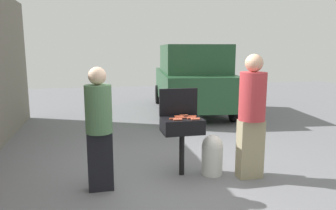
% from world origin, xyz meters
% --- Properties ---
extents(ground_plane, '(24.00, 24.00, 0.00)m').
position_xyz_m(ground_plane, '(0.00, 0.00, 0.00)').
color(ground_plane, slate).
extents(bbq_grill, '(0.60, 0.44, 0.88)m').
position_xyz_m(bbq_grill, '(0.11, 0.10, 0.74)').
color(bbq_grill, black).
rests_on(bbq_grill, ground).
extents(grill_lid_open, '(0.60, 0.05, 0.42)m').
position_xyz_m(grill_lid_open, '(0.11, 0.32, 1.09)').
color(grill_lid_open, black).
rests_on(grill_lid_open, bbq_grill).
extents(hot_dog_0, '(0.13, 0.03, 0.03)m').
position_xyz_m(hot_dog_0, '(0.23, 0.03, 0.89)').
color(hot_dog_0, '#B74C33').
rests_on(hot_dog_0, bbq_grill).
extents(hot_dog_1, '(0.13, 0.03, 0.03)m').
position_xyz_m(hot_dog_1, '(0.06, 0.10, 0.89)').
color(hot_dog_1, '#AD4228').
rests_on(hot_dog_1, bbq_grill).
extents(hot_dog_2, '(0.13, 0.04, 0.03)m').
position_xyz_m(hot_dog_2, '(0.24, 0.06, 0.89)').
color(hot_dog_2, '#B74C33').
rests_on(hot_dog_2, bbq_grill).
extents(hot_dog_3, '(0.13, 0.04, 0.03)m').
position_xyz_m(hot_dog_3, '(0.08, 0.14, 0.89)').
color(hot_dog_3, '#AD4228').
rests_on(hot_dog_3, bbq_grill).
extents(hot_dog_4, '(0.13, 0.04, 0.03)m').
position_xyz_m(hot_dog_4, '(0.26, -0.06, 0.89)').
color(hot_dog_4, '#C6593D').
rests_on(hot_dog_4, bbq_grill).
extents(hot_dog_5, '(0.13, 0.04, 0.03)m').
position_xyz_m(hot_dog_5, '(0.00, -0.04, 0.89)').
color(hot_dog_5, '#C6593D').
rests_on(hot_dog_5, bbq_grill).
extents(hot_dog_6, '(0.13, 0.03, 0.03)m').
position_xyz_m(hot_dog_6, '(0.12, 0.07, 0.89)').
color(hot_dog_6, '#B74C33').
rests_on(hot_dog_6, bbq_grill).
extents(hot_dog_7, '(0.13, 0.03, 0.03)m').
position_xyz_m(hot_dog_7, '(0.01, -0.01, 0.89)').
color(hot_dog_7, '#C6593D').
rests_on(hot_dog_7, bbq_grill).
extents(hot_dog_8, '(0.13, 0.04, 0.03)m').
position_xyz_m(hot_dog_8, '(0.27, 0.11, 0.89)').
color(hot_dog_8, '#AD4228').
rests_on(hot_dog_8, bbq_grill).
extents(hot_dog_9, '(0.13, 0.04, 0.03)m').
position_xyz_m(hot_dog_9, '(0.27, -0.02, 0.89)').
color(hot_dog_9, '#C6593D').
rests_on(hot_dog_9, bbq_grill).
extents(hot_dog_10, '(0.13, 0.03, 0.03)m').
position_xyz_m(hot_dog_10, '(-0.04, 0.04, 0.89)').
color(hot_dog_10, '#AD4228').
rests_on(hot_dog_10, bbq_grill).
extents(hot_dog_11, '(0.13, 0.03, 0.03)m').
position_xyz_m(hot_dog_11, '(0.08, 0.20, 0.89)').
color(hot_dog_11, '#AD4228').
rests_on(hot_dog_11, bbq_grill).
extents(hot_dog_12, '(0.13, 0.04, 0.03)m').
position_xyz_m(hot_dog_12, '(0.27, 0.15, 0.89)').
color(hot_dog_12, '#AD4228').
rests_on(hot_dog_12, bbq_grill).
extents(hot_dog_13, '(0.13, 0.04, 0.03)m').
position_xyz_m(hot_dog_13, '(0.17, 0.24, 0.89)').
color(hot_dog_13, '#C6593D').
rests_on(hot_dog_13, bbq_grill).
extents(propane_tank, '(0.32, 0.32, 0.62)m').
position_xyz_m(propane_tank, '(0.56, 0.01, 0.32)').
color(propane_tank, silver).
rests_on(propane_tank, ground).
extents(person_left, '(0.35, 0.35, 1.67)m').
position_xyz_m(person_left, '(-1.11, -0.16, 0.91)').
color(person_left, black).
rests_on(person_left, ground).
extents(person_right, '(0.38, 0.38, 1.83)m').
position_xyz_m(person_right, '(1.06, -0.23, 0.99)').
color(person_right, gray).
rests_on(person_right, ground).
extents(parked_minivan, '(2.47, 4.60, 2.02)m').
position_xyz_m(parked_minivan, '(1.73, 4.88, 1.03)').
color(parked_minivan, '#234C2D').
rests_on(parked_minivan, ground).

